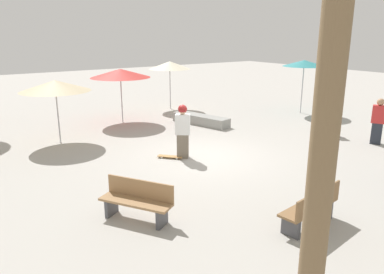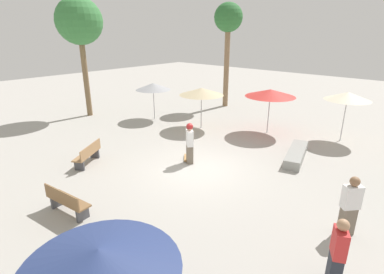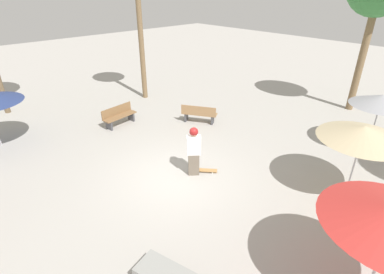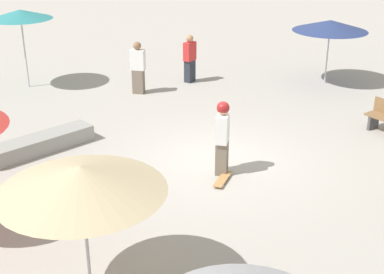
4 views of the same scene
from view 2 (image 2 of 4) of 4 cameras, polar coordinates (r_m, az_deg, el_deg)
The scene contains 15 objects.
ground_plane at distance 11.96m, azimuth 0.67°, elevation -6.15°, with size 60.00×60.00×0.00m, color #ADA8A0.
skater_main at distance 12.17m, azimuth -0.44°, elevation -0.94°, with size 0.49×0.51×1.72m.
skateboard at distance 12.86m, azimuth -1.06°, elevation -3.95°, with size 0.73×0.68×0.07m.
concrete_ledge at distance 13.57m, azimuth 19.23°, elevation -3.15°, with size 2.79×1.34×0.40m.
bench_near at distance 12.97m, azimuth -19.19°, elevation -3.13°, with size 1.59×1.21×0.85m.
bench_far at distance 9.81m, azimuth -22.77°, elevation -11.24°, with size 0.65×1.64×0.85m.
shade_umbrella_tan at distance 16.47m, azimuth 1.81°, elevation 8.66°, with size 2.44×2.44×2.26m.
shade_umbrella_cream at distance 16.19m, azimuth 27.55°, elevation 6.92°, with size 2.13×2.13×2.45m.
shade_umbrella_grey at distance 18.37m, azimuth -7.40°, elevation 9.53°, with size 2.11×2.11×2.23m.
shade_umbrella_navy at distance 5.03m, azimuth -17.24°, elevation -21.32°, with size 2.50×2.50×2.17m.
shade_umbrella_red at distance 16.09m, azimuth 14.71°, elevation 8.12°, with size 2.59×2.59×2.35m.
palm_tree_right at distance 21.49m, azimuth 6.91°, elevation 20.88°, with size 1.91×1.91×6.97m.
palm_tree_far_back at distance 19.96m, azimuth -20.69°, elevation 19.74°, with size 2.74×2.74×7.09m.
bystander_watching at distance 9.10m, azimuth 27.87°, elevation -11.52°, with size 0.52×0.50×1.70m.
bystander_far at distance 7.37m, azimuth 25.98°, elevation -19.27°, with size 0.51×0.42×1.64m.
Camera 2 is at (-8.12, -7.07, 5.22)m, focal length 28.00 mm.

